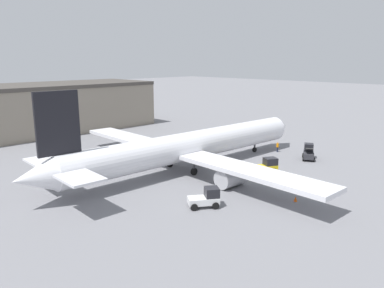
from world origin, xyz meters
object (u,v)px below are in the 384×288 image
(belt_loader_truck, at_px, (309,152))
(baggage_tug, at_px, (265,166))
(ground_crew_worker, at_px, (278,147))
(pushback_tug, at_px, (206,198))
(airplane, at_px, (186,147))
(safety_cone_near, at_px, (296,199))

(belt_loader_truck, bearing_deg, baggage_tug, 147.06)
(ground_crew_worker, relative_size, belt_loader_truck, 0.48)
(ground_crew_worker, distance_m, baggage_tug, 11.94)
(baggage_tug, bearing_deg, pushback_tug, -141.96)
(airplane, bearing_deg, baggage_tug, -50.50)
(baggage_tug, bearing_deg, ground_crew_worker, 53.41)
(ground_crew_worker, distance_m, belt_loader_truck, 5.67)
(belt_loader_truck, xyz_separation_m, safety_cone_near, (-16.45, -7.31, -0.75))
(baggage_tug, distance_m, pushback_tug, 13.98)
(ground_crew_worker, xyz_separation_m, belt_loader_truck, (-0.59, -5.63, 0.16))
(baggage_tug, height_order, pushback_tug, pushback_tug)
(pushback_tug, bearing_deg, safety_cone_near, -1.96)
(belt_loader_truck, xyz_separation_m, pushback_tug, (-24.02, -1.72, -0.12))
(belt_loader_truck, distance_m, safety_cone_near, 18.02)
(airplane, xyz_separation_m, pushback_tug, (-7.56, -10.60, -2.16))
(airplane, height_order, ground_crew_worker, airplane)
(airplane, xyz_separation_m, belt_loader_truck, (16.45, -8.89, -2.04))
(ground_crew_worker, height_order, baggage_tug, baggage_tug)
(ground_crew_worker, relative_size, baggage_tug, 0.42)
(belt_loader_truck, bearing_deg, airplane, 122.06)
(ground_crew_worker, xyz_separation_m, safety_cone_near, (-17.04, -12.94, -0.59))
(baggage_tug, distance_m, safety_cone_near, 10.08)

